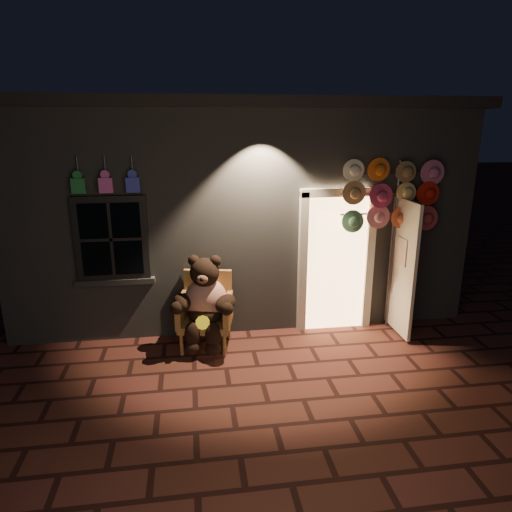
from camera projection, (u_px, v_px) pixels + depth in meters
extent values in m
plane|color=#582821|center=(263.00, 383.00, 5.64)|extent=(60.00, 60.00, 0.00)
cube|color=slate|center=(231.00, 199.00, 8.98)|extent=(7.00, 5.00, 3.30)
cube|color=black|center=(230.00, 107.00, 8.49)|extent=(7.30, 5.30, 0.16)
cube|color=black|center=(112.00, 239.00, 6.33)|extent=(1.00, 0.10, 1.20)
cube|color=black|center=(111.00, 239.00, 6.31)|extent=(0.82, 0.06, 1.02)
cube|color=slate|center=(116.00, 281.00, 6.51)|extent=(1.10, 0.14, 0.08)
cube|color=#FFBD72|center=(335.00, 263.00, 6.94)|extent=(0.92, 0.10, 2.10)
cube|color=beige|center=(303.00, 265.00, 6.83)|extent=(0.12, 0.12, 2.20)
cube|color=beige|center=(369.00, 262.00, 6.97)|extent=(0.12, 0.12, 2.20)
cube|color=beige|center=(340.00, 192.00, 6.60)|extent=(1.16, 0.12, 0.12)
cube|color=beige|center=(402.00, 268.00, 6.70)|extent=(0.05, 0.80, 2.00)
cube|color=#227F38|center=(78.00, 186.00, 6.00)|extent=(0.18, 0.07, 0.20)
cylinder|color=#59595E|center=(77.00, 166.00, 5.99)|extent=(0.02, 0.02, 0.25)
cube|color=#D859B0|center=(106.00, 185.00, 6.05)|extent=(0.18, 0.07, 0.20)
cylinder|color=#59595E|center=(105.00, 166.00, 6.03)|extent=(0.02, 0.02, 0.25)
cube|color=#3542BA|center=(133.00, 185.00, 6.10)|extent=(0.18, 0.07, 0.20)
cylinder|color=#59595E|center=(132.00, 166.00, 6.08)|extent=(0.02, 0.02, 0.25)
cube|color=#B58246|center=(206.00, 323.00, 6.48)|extent=(0.81, 0.77, 0.10)
cube|color=#B58246|center=(208.00, 292.00, 6.66)|extent=(0.70, 0.21, 0.69)
cube|color=#B58246|center=(182.00, 310.00, 6.42)|extent=(0.19, 0.60, 0.40)
cube|color=#B58246|center=(228.00, 311.00, 6.38)|extent=(0.19, 0.60, 0.40)
cylinder|color=#B58246|center=(182.00, 345.00, 6.28)|extent=(0.05, 0.05, 0.32)
cylinder|color=#B58246|center=(224.00, 346.00, 6.25)|extent=(0.05, 0.05, 0.32)
cylinder|color=#B58246|center=(189.00, 327.00, 6.82)|extent=(0.05, 0.05, 0.32)
cylinder|color=#B58246|center=(229.00, 328.00, 6.79)|extent=(0.05, 0.05, 0.32)
ellipsoid|color=red|center=(206.00, 299.00, 6.42)|extent=(0.68, 0.59, 0.63)
ellipsoid|color=black|center=(206.00, 314.00, 6.40)|extent=(0.57, 0.51, 0.30)
sphere|color=black|center=(205.00, 272.00, 6.26)|extent=(0.48, 0.48, 0.41)
sphere|color=black|center=(194.00, 261.00, 6.25)|extent=(0.16, 0.16, 0.16)
sphere|color=black|center=(215.00, 261.00, 6.23)|extent=(0.16, 0.16, 0.16)
ellipsoid|color=brown|center=(202.00, 279.00, 6.09)|extent=(0.18, 0.14, 0.13)
ellipsoid|color=black|center=(182.00, 302.00, 6.24)|extent=(0.29, 0.44, 0.23)
ellipsoid|color=black|center=(226.00, 303.00, 6.21)|extent=(0.41, 0.47, 0.23)
ellipsoid|color=black|center=(193.00, 335.00, 6.22)|extent=(0.23, 0.23, 0.39)
ellipsoid|color=black|center=(213.00, 336.00, 6.20)|extent=(0.23, 0.23, 0.39)
sphere|color=black|center=(192.00, 348.00, 6.21)|extent=(0.21, 0.21, 0.21)
sphere|color=black|center=(213.00, 348.00, 6.19)|extent=(0.21, 0.21, 0.21)
cylinder|color=yellow|center=(203.00, 323.00, 6.15)|extent=(0.21, 0.12, 0.19)
cylinder|color=#59595E|center=(393.00, 247.00, 6.89)|extent=(0.04, 0.04, 2.58)
cylinder|color=#59595E|center=(381.00, 174.00, 6.53)|extent=(1.15, 0.03, 0.03)
cylinder|color=#59595E|center=(380.00, 194.00, 6.61)|extent=(1.15, 0.03, 0.03)
cylinder|color=#59595E|center=(378.00, 214.00, 6.69)|extent=(1.15, 0.03, 0.03)
cylinder|color=#FEF8D0|center=(354.00, 172.00, 6.40)|extent=(0.33, 0.11, 0.33)
cylinder|color=#CF5F19|center=(381.00, 171.00, 6.42)|extent=(0.33, 0.11, 0.33)
cylinder|color=olive|center=(408.00, 171.00, 6.45)|extent=(0.33, 0.11, 0.33)
cylinder|color=#C96895|center=(431.00, 170.00, 6.56)|extent=(0.33, 0.11, 0.33)
cylinder|color=tan|center=(354.00, 196.00, 6.46)|extent=(0.33, 0.11, 0.33)
cylinder|color=#B9365F|center=(380.00, 195.00, 6.49)|extent=(0.33, 0.11, 0.33)
cylinder|color=#E9CB76|center=(404.00, 194.00, 6.60)|extent=(0.33, 0.11, 0.33)
cylinder|color=red|center=(429.00, 194.00, 6.62)|extent=(0.33, 0.11, 0.33)
cylinder|color=#609D70|center=(353.00, 219.00, 6.53)|extent=(0.33, 0.11, 0.33)
cylinder|color=#CC7D8F|center=(377.00, 218.00, 6.64)|extent=(0.33, 0.11, 0.33)
cylinder|color=#E76E40|center=(402.00, 217.00, 6.66)|extent=(0.33, 0.11, 0.33)
cylinder|color=#BF3F45|center=(428.00, 217.00, 6.69)|extent=(0.33, 0.11, 0.33)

